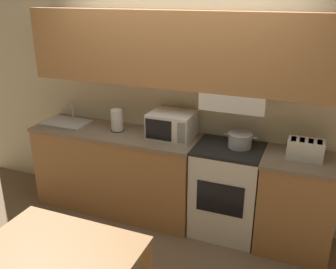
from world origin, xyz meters
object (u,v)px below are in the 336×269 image
Objects in this scene: cooking_pot at (240,140)px; toaster at (305,149)px; stove_range at (226,190)px; dining_table at (58,264)px; paper_towel_roll at (117,120)px; microwave at (172,125)px; sink_basin at (67,122)px.

toaster reaches higher than cooking_pot.
stove_range is 2.97× the size of cooking_pot.
toaster is 0.31× the size of dining_table.
paper_towel_roll is at bearing 179.88° from toaster.
paper_towel_roll is (-1.22, 0.01, 0.58)m from stove_range.
toaster is at bearing 50.24° from dining_table.
microwave is 0.89× the size of sink_basin.
microwave is 1.89× the size of paper_towel_roll.
paper_towel_roll is (-1.31, -0.04, 0.04)m from cooking_pot.
cooking_pot reaches higher than dining_table.
cooking_pot is 1.96m from sink_basin.
dining_table is (0.49, -1.71, -0.40)m from paper_towel_roll.
paper_towel_roll is at bearing 179.55° from stove_range.
cooking_pot is 1.31m from paper_towel_roll.
stove_range is 0.88m from toaster.
paper_towel_roll reaches higher than stove_range.
sink_basin is (-1.26, -0.06, -0.11)m from microwave.
dining_table is (-0.13, -1.75, -0.42)m from microwave.
stove_range reaches higher than dining_table.
sink_basin is at bearing -177.21° from microwave.
toaster is (1.29, -0.05, -0.04)m from microwave.
cooking_pot is at bearing 1.73° from paper_towel_roll.
dining_table is (-0.83, -1.75, -0.36)m from cooking_pot.
paper_towel_roll is at bearing -178.27° from cooking_pot.
stove_range is 1.93m from sink_basin.
dining_table is at bearing -113.45° from stove_range.
toaster is 2.25m from dining_table.
microwave is 1.29m from toaster.
dining_table is (-1.42, -1.71, -0.38)m from toaster.
stove_range is at bearing -0.45° from paper_towel_roll.
stove_range is 2.12× the size of microwave.
toaster is at bearing -2.02° from microwave.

